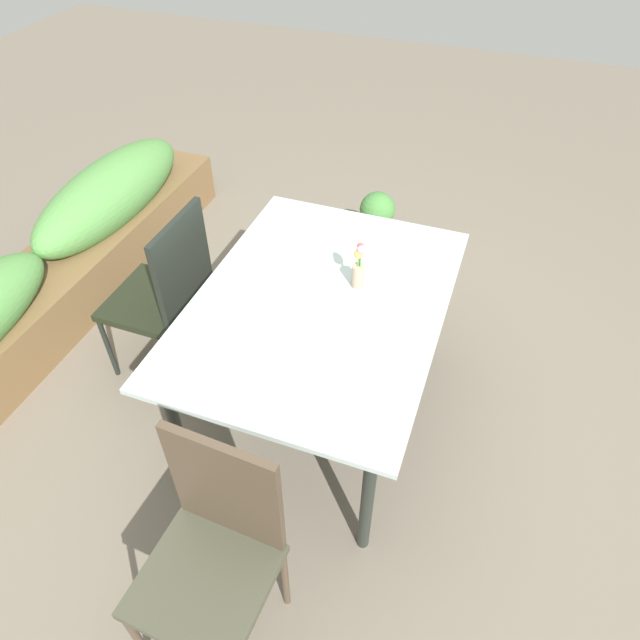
# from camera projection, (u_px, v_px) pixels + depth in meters

# --- Properties ---
(ground_plane) EXTENTS (12.00, 12.00, 0.00)m
(ground_plane) POSITION_uv_depth(u_px,v_px,m) (307.00, 401.00, 3.08)
(ground_plane) COLOR #756B5B
(dining_table) EXTENTS (1.47, 1.08, 0.78)m
(dining_table) POSITION_uv_depth(u_px,v_px,m) (320.00, 311.00, 2.54)
(dining_table) COLOR #B2C6C1
(dining_table) RESTS_ON ground
(chair_end_left) EXTENTS (0.46, 0.46, 1.00)m
(chair_end_left) POSITION_uv_depth(u_px,v_px,m) (214.00, 546.00, 1.93)
(chair_end_left) COLOR #464635
(chair_end_left) RESTS_ON ground
(chair_far_side) EXTENTS (0.47, 0.47, 0.99)m
(chair_far_side) POSITION_uv_depth(u_px,v_px,m) (167.00, 290.00, 2.93)
(chair_far_side) COLOR black
(chair_far_side) RESTS_ON ground
(flower_vase) EXTENTS (0.06, 0.06, 0.23)m
(flower_vase) POSITION_uv_depth(u_px,v_px,m) (359.00, 266.00, 2.49)
(flower_vase) COLOR tan
(flower_vase) RESTS_ON dining_table
(planter_box) EXTENTS (3.18, 0.51, 0.67)m
(planter_box) POSITION_uv_depth(u_px,v_px,m) (48.00, 274.00, 3.39)
(planter_box) COLOR brown
(planter_box) RESTS_ON ground
(potted_plant) EXTENTS (0.25, 0.25, 0.44)m
(potted_plant) POSITION_uv_depth(u_px,v_px,m) (377.00, 221.00, 3.94)
(potted_plant) COLOR gray
(potted_plant) RESTS_ON ground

